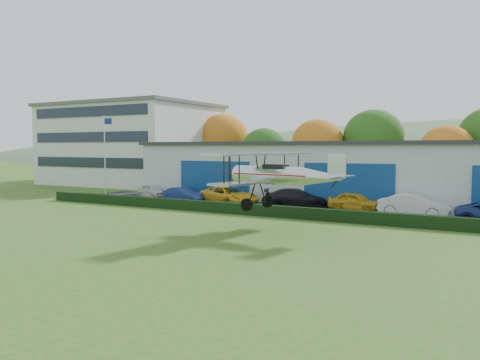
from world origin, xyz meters
The scene contains 15 objects.
ground centered at (0.00, 0.00, 0.00)m, with size 300.00×300.00×0.00m, color #2F5A1C.
apron centered at (3.00, 21.00, 0.03)m, with size 48.00×9.00×0.05m, color black.
hedge centered at (3.00, 16.20, 0.40)m, with size 46.00×0.60×0.80m, color black.
hangar centered at (5.00, 27.98, 2.66)m, with size 40.60×12.60×5.30m.
office_block centered at (-28.00, 35.00, 5.21)m, with size 20.60×15.60×10.40m.
flagpole centered at (-19.88, 22.00, 4.78)m, with size 1.05×0.10×8.00m.
tree_belt centered at (0.85, 40.62, 5.61)m, with size 75.70×13.22×10.12m.
distant_hills centered at (-4.38, 140.00, -13.05)m, with size 430.00×196.00×56.00m.
car_0 centered at (-13.29, 21.30, 0.72)m, with size 1.57×3.91×1.33m, color silver.
car_1 centered at (-8.63, 19.64, 0.73)m, with size 1.43×4.10×1.35m, color navy.
car_2 centered at (-4.31, 20.04, 0.84)m, with size 2.63×5.71×1.59m, color gold.
car_3 centered at (1.03, 21.49, 0.80)m, with size 2.09×5.14×1.49m, color black.
car_4 centered at (5.72, 21.64, 0.75)m, with size 1.65×4.10×1.40m, color gold.
car_5 centered at (10.00, 20.80, 0.82)m, with size 1.63×4.69×1.54m, color silver.
biplane centered at (4.44, 10.34, 3.36)m, with size 7.59×8.69×3.23m.
Camera 1 is at (15.60, -13.93, 4.83)m, focal length 36.15 mm.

